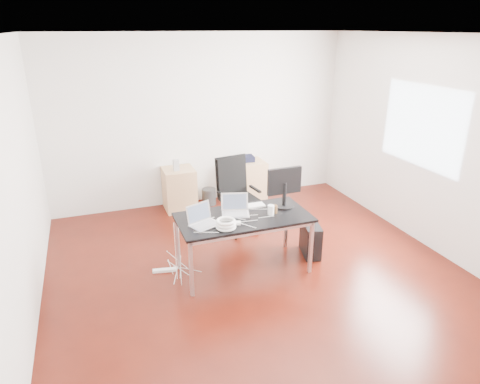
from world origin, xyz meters
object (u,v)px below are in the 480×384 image
object	(u,v)px
desk	(244,220)
filing_cabinet_right	(249,180)
office_chair	(236,191)
filing_cabinet_left	(179,189)
pc_tower	(311,239)

from	to	relation	value
desk	filing_cabinet_right	xyz separation A→B (m)	(0.91, 2.16, -0.33)
desk	office_chair	world-z (taller)	office_chair
desk	filing_cabinet_right	size ratio (longest dim) A/B	2.29
filing_cabinet_left	pc_tower	distance (m)	2.48
filing_cabinet_right	pc_tower	size ratio (longest dim) A/B	1.56
desk	pc_tower	world-z (taller)	desk
desk	pc_tower	distance (m)	1.08
office_chair	filing_cabinet_right	size ratio (longest dim) A/B	1.54
office_chair	filing_cabinet_right	distance (m)	1.23
office_chair	filing_cabinet_left	bearing A→B (deg)	113.33
desk	filing_cabinet_left	world-z (taller)	desk
pc_tower	office_chair	bearing A→B (deg)	136.61
desk	filing_cabinet_right	world-z (taller)	desk
filing_cabinet_left	pc_tower	world-z (taller)	filing_cabinet_left
desk	filing_cabinet_left	bearing A→B (deg)	98.79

